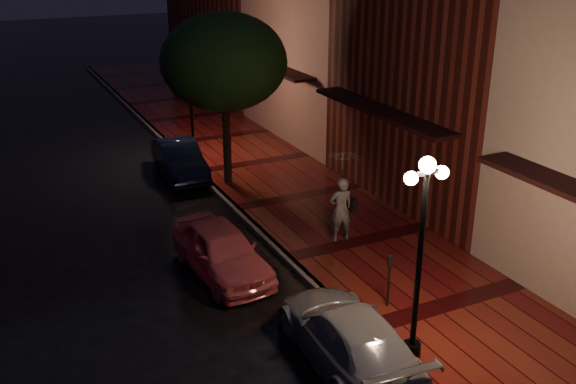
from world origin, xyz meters
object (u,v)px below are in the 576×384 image
navy_car (180,159)px  parking_meter (389,276)px  streetlamp_near (420,249)px  silver_car (349,337)px  street_tree (224,65)px  pink_car (221,250)px  streetlamp_far (191,96)px  woman_with_umbrella (342,183)px

navy_car → parking_meter: parking_meter is taller
streetlamp_near → silver_car: bearing=155.2°
streetlamp_near → street_tree: size_ratio=0.74×
pink_car → parking_meter: 4.42m
streetlamp_far → pink_car: (-2.17, -8.78, -1.94)m
silver_car → parking_meter: bearing=-141.1°
woman_with_umbrella → streetlamp_far: bearing=-69.5°
pink_car → navy_car: (1.22, 7.51, -0.03)m
pink_car → navy_car: bearing=76.8°
streetlamp_near → street_tree: street_tree is taller
streetlamp_near → pink_car: (-2.17, 5.22, -1.94)m
silver_car → parking_meter: parking_meter is taller
streetlamp_far → navy_car: streetlamp_far is taller
street_tree → woman_with_umbrella: size_ratio=2.21×
streetlamp_far → parking_meter: size_ratio=3.33×
pink_car → silver_car: size_ratio=0.89×
streetlamp_near → street_tree: bearing=88.7°
streetlamp_far → street_tree: (0.26, -3.01, 1.64)m
streetlamp_near → pink_car: bearing=112.5°
silver_car → streetlamp_near: bearing=159.4°
streetlamp_far → pink_car: streetlamp_far is taller
street_tree → navy_car: bearing=124.7°
streetlamp_far → silver_car: streetlamp_far is taller
streetlamp_near → pink_car: size_ratio=1.11×
navy_car → parking_meter: bearing=-78.4°
pink_car → navy_car: size_ratio=1.01×
streetlamp_near → navy_car: size_ratio=1.12×
streetlamp_near → streetlamp_far: (0.00, 14.00, 0.00)m
street_tree → woman_with_umbrella: bearing=-78.5°
street_tree → streetlamp_near: bearing=-91.3°
streetlamp_far → street_tree: 3.44m
navy_car → woman_with_umbrella: (2.37, -7.44, 1.25)m
pink_car → street_tree: bearing=63.2°
streetlamp_near → woman_with_umbrella: streetlamp_near is taller
woman_with_umbrella → parking_meter: size_ratio=2.03×
streetlamp_far → pink_car: bearing=-103.9°
streetlamp_far → navy_car: (-0.95, -1.26, -1.97)m
silver_car → pink_car: bearing=-74.0°
streetlamp_near → navy_car: bearing=94.3°
navy_car → silver_car: size_ratio=0.88×
streetlamp_far → woman_with_umbrella: 8.85m
pink_car → woman_with_umbrella: woman_with_umbrella is taller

